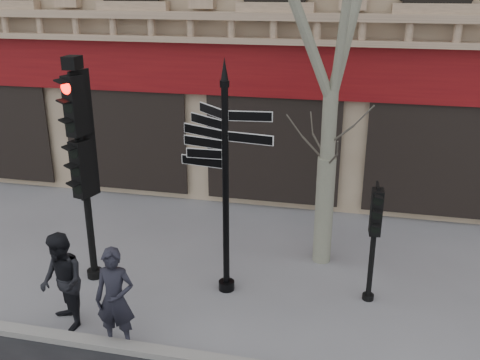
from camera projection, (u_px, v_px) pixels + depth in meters
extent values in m
plane|color=slate|center=(225.00, 312.00, 9.62)|extent=(80.00, 80.00, 0.00)
cube|color=gray|center=(203.00, 359.00, 8.32)|extent=(80.00, 0.25, 0.12)
cube|color=#60090E|center=(274.00, 70.00, 12.83)|extent=(28.00, 0.25, 1.30)
cube|color=#8B745A|center=(274.00, 29.00, 12.29)|extent=(28.00, 0.35, 0.74)
cylinder|color=black|center=(226.00, 195.00, 9.66)|extent=(0.12, 0.12, 3.92)
cylinder|color=black|center=(227.00, 285.00, 10.31)|extent=(0.31, 0.31, 0.17)
cone|color=black|center=(224.00, 69.00, 8.88)|extent=(0.13, 0.13, 0.39)
cylinder|color=black|center=(85.00, 184.00, 10.08)|extent=(0.14, 0.14, 4.02)
cylinder|color=black|center=(95.00, 273.00, 10.75)|extent=(0.30, 0.30, 0.16)
cube|color=black|center=(84.00, 168.00, 9.97)|extent=(0.56, 0.46, 1.09)
cube|color=black|center=(77.00, 105.00, 9.56)|extent=(0.56, 0.46, 1.09)
sphere|color=#FF0C05|center=(75.00, 89.00, 9.46)|extent=(0.23, 0.23, 0.23)
cube|color=black|center=(72.00, 63.00, 9.30)|extent=(0.33, 0.38, 0.23)
cylinder|color=black|center=(373.00, 246.00, 9.63)|extent=(0.11, 0.11, 2.22)
cylinder|color=black|center=(368.00, 296.00, 9.99)|extent=(0.23, 0.23, 0.12)
cube|color=black|center=(376.00, 211.00, 9.39)|extent=(0.39, 0.29, 0.84)
cylinder|color=gray|center=(324.00, 211.00, 11.04)|extent=(0.38, 0.38, 2.30)
cylinder|color=gray|center=(329.00, 127.00, 10.42)|extent=(0.29, 0.29, 1.46)
imported|color=black|center=(115.00, 299.00, 8.43)|extent=(0.67, 0.47, 1.75)
imported|color=black|center=(62.00, 282.00, 8.93)|extent=(1.06, 1.05, 1.73)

